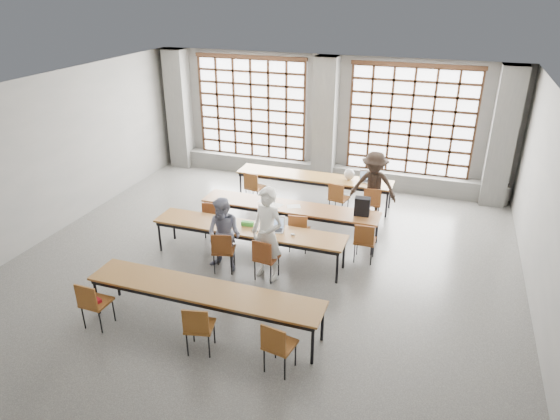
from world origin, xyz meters
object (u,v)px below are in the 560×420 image
(chair_mid_centre, at_px, (299,228))
(laptop_back, at_px, (367,179))
(plastic_bag, at_px, (349,174))
(chair_near_right, at_px, (277,343))
(desk_row_a, at_px, (314,178))
(laptop_front, at_px, (275,227))
(chair_mid_right, at_px, (365,239))
(chair_front_right, at_px, (265,255))
(desk_row_d, at_px, (204,293))
(red_pouch, at_px, (96,300))
(mouse, at_px, (293,234))
(chair_near_left, at_px, (93,301))
(chair_mid_left, at_px, (213,215))
(backpack, at_px, (362,206))
(chair_back_left, at_px, (253,185))
(desk_row_b, at_px, (289,208))
(desk_row_c, at_px, (248,230))
(chair_back_mid, at_px, (338,196))
(chair_back_right, at_px, (372,201))
(green_box, at_px, (247,224))
(chair_front_left, at_px, (223,248))
(student_female, at_px, (224,235))
(student_male, at_px, (267,234))
(phone, at_px, (255,231))
(student_back, at_px, (374,186))
(chair_near_mid, at_px, (198,325))

(chair_mid_centre, xyz_separation_m, laptop_back, (0.94, 2.69, 0.25))
(plastic_bag, bearing_deg, chair_near_right, -87.38)
(desk_row_a, xyz_separation_m, laptop_front, (0.07, -3.14, 0.13))
(chair_mid_right, bearing_deg, chair_front_right, -142.10)
(desk_row_d, distance_m, chair_near_right, 1.62)
(laptop_back, distance_m, red_pouch, 7.04)
(mouse, bearing_deg, laptop_front, 162.65)
(desk_row_a, bearing_deg, chair_near_left, -108.01)
(chair_near_left, xyz_separation_m, mouse, (2.49, 2.89, 0.21))
(chair_mid_left, height_order, backpack, backpack)
(mouse, bearing_deg, chair_back_left, 125.70)
(desk_row_a, distance_m, desk_row_b, 1.96)
(chair_near_left, distance_m, mouse, 3.82)
(desk_row_c, distance_m, backpack, 2.47)
(desk_row_a, relative_size, desk_row_c, 1.00)
(chair_back_left, bearing_deg, desk_row_a, 23.97)
(chair_back_mid, bearing_deg, chair_mid_right, -62.82)
(plastic_bag, bearing_deg, chair_near_left, -115.05)
(chair_mid_centre, xyz_separation_m, plastic_bag, (0.50, 2.64, 0.34))
(chair_mid_left, bearing_deg, laptop_front, -18.46)
(chair_mid_left, xyz_separation_m, chair_front_right, (1.72, -1.30, 0.00))
(desk_row_d, distance_m, chair_back_right, 5.27)
(mouse, bearing_deg, backpack, 51.11)
(laptop_front, relative_size, green_box, 1.65)
(chair_mid_centre, distance_m, chair_front_left, 1.72)
(desk_row_c, bearing_deg, laptop_back, 61.81)
(desk_row_d, xyz_separation_m, student_female, (-0.46, 1.78, 0.09))
(chair_mid_left, distance_m, chair_front_left, 1.55)
(student_male, distance_m, plastic_bag, 3.88)
(student_male, bearing_deg, phone, 154.22)
(desk_row_b, xyz_separation_m, student_male, (0.15, -1.79, 0.26))
(chair_near_left, xyz_separation_m, green_box, (1.49, 2.99, 0.24))
(chair_back_mid, distance_m, student_male, 3.21)
(chair_mid_right, relative_size, student_back, 0.52)
(chair_back_right, height_order, chair_front_left, same)
(chair_mid_centre, xyz_separation_m, student_female, (-1.16, -1.17, 0.22))
(phone, bearing_deg, chair_near_left, -121.45)
(desk_row_d, height_order, chair_front_right, chair_front_right)
(chair_back_right, xyz_separation_m, chair_mid_left, (-3.21, -1.96, 0.00))
(student_back, bearing_deg, mouse, -109.75)
(chair_mid_left, relative_size, red_pouch, 4.40)
(plastic_bag, bearing_deg, chair_near_mid, -99.01)
(desk_row_a, relative_size, green_box, 16.00)
(desk_row_b, bearing_deg, student_male, -85.22)
(student_male, distance_m, student_back, 3.57)
(student_male, bearing_deg, chair_back_mid, 96.14)
(chair_near_left, bearing_deg, chair_back_mid, 63.29)
(student_female, distance_m, laptop_back, 4.39)
(plastic_bag, bearing_deg, backpack, -70.67)
(desk_row_b, distance_m, chair_mid_centre, 0.76)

